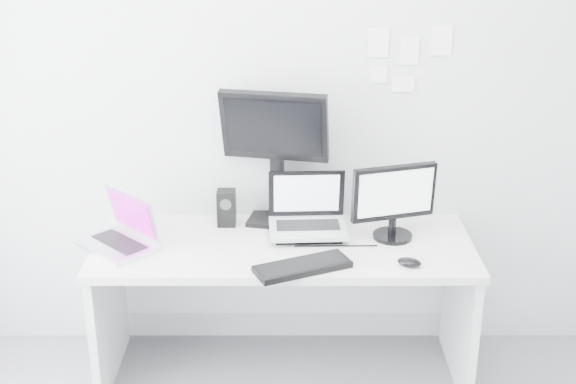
{
  "coord_description": "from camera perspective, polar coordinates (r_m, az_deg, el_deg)",
  "views": [
    {
      "loc": [
        0.02,
        -2.08,
        2.31
      ],
      "look_at": [
        0.02,
        1.23,
        1.0
      ],
      "focal_mm": 48.26,
      "sensor_mm": 36.0,
      "label": 1
    }
  ],
  "objects": [
    {
      "name": "wall_note_0",
      "position": [
        3.77,
        6.67,
        10.87
      ],
      "size": [
        0.1,
        0.0,
        0.14
      ],
      "primitive_type": "cube",
      "color": "white",
      "rests_on": "back_wall"
    },
    {
      "name": "macbook",
      "position": [
        3.68,
        -12.67,
        -2.11
      ],
      "size": [
        0.45,
        0.44,
        0.27
      ],
      "primitive_type": "cube",
      "rotation": [
        0.0,
        0.0,
        -0.77
      ],
      "color": "silver",
      "rests_on": "desk"
    },
    {
      "name": "back_wall",
      "position": [
        3.81,
        -0.31,
        6.96
      ],
      "size": [
        3.6,
        0.0,
        3.6
      ],
      "primitive_type": "plane",
      "rotation": [
        1.57,
        0.0,
        0.0
      ],
      "color": "#B8BBBE",
      "rests_on": "ground"
    },
    {
      "name": "wall_note_3",
      "position": [
        3.82,
        8.5,
        7.88
      ],
      "size": [
        0.11,
        0.0,
        0.08
      ],
      "primitive_type": "cube",
      "color": "white",
      "rests_on": "back_wall"
    },
    {
      "name": "samsung_monitor",
      "position": [
        3.7,
        7.84,
        -0.68
      ],
      "size": [
        0.45,
        0.3,
        0.38
      ],
      "primitive_type": "cube",
      "rotation": [
        0.0,
        0.0,
        0.29
      ],
      "color": "black",
      "rests_on": "desk"
    },
    {
      "name": "mouse",
      "position": [
        3.51,
        8.94,
        -5.13
      ],
      "size": [
        0.13,
        0.11,
        0.04
      ],
      "primitive_type": "ellipsoid",
      "rotation": [
        0.0,
        0.0,
        -0.39
      ],
      "color": "black",
      "rests_on": "desk"
    },
    {
      "name": "speaker",
      "position": [
        3.86,
        -4.55,
        -1.16
      ],
      "size": [
        0.12,
        0.12,
        0.18
      ],
      "primitive_type": "cube",
      "rotation": [
        0.0,
        0.0,
        0.33
      ],
      "color": "black",
      "rests_on": "desk"
    },
    {
      "name": "rear_monitor",
      "position": [
        3.78,
        -0.92,
        2.67
      ],
      "size": [
        0.55,
        0.29,
        0.71
      ],
      "primitive_type": "cube",
      "rotation": [
        0.0,
        0.0,
        -0.21
      ],
      "color": "black",
      "rests_on": "desk"
    },
    {
      "name": "wall_note_1",
      "position": [
        3.79,
        8.94,
        10.22
      ],
      "size": [
        0.09,
        0.0,
        0.13
      ],
      "primitive_type": "cube",
      "color": "white",
      "rests_on": "back_wall"
    },
    {
      "name": "keyboard",
      "position": [
        3.44,
        1.08,
        -5.53
      ],
      "size": [
        0.45,
        0.31,
        0.03
      ],
      "primitive_type": "cube",
      "rotation": [
        0.0,
        0.0,
        0.42
      ],
      "color": "black",
      "rests_on": "desk"
    },
    {
      "name": "wall_note_4",
      "position": [
        3.8,
        6.69,
        8.61
      ],
      "size": [
        0.08,
        0.0,
        0.08
      ],
      "primitive_type": "cube",
      "color": "white",
      "rests_on": "back_wall"
    },
    {
      "name": "desk",
      "position": [
        3.86,
        -0.3,
        -8.69
      ],
      "size": [
        1.8,
        0.7,
        0.73
      ],
      "primitive_type": "cube",
      "color": "silver",
      "rests_on": "ground"
    },
    {
      "name": "dell_laptop",
      "position": [
        3.7,
        1.5,
        -1.1
      ],
      "size": [
        0.39,
        0.31,
        0.31
      ],
      "primitive_type": "cube",
      "rotation": [
        0.0,
        0.0,
        0.05
      ],
      "color": "#B5B7BC",
      "rests_on": "desk"
    },
    {
      "name": "wall_note_2",
      "position": [
        3.81,
        11.25,
        10.89
      ],
      "size": [
        0.1,
        0.0,
        0.14
      ],
      "primitive_type": "cube",
      "color": "white",
      "rests_on": "back_wall"
    }
  ]
}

